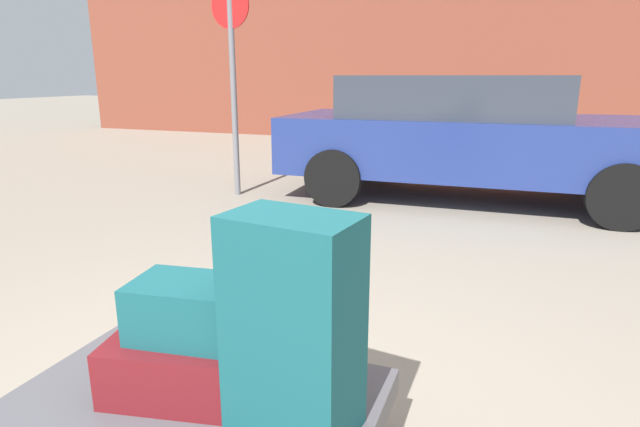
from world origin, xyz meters
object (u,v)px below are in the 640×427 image
luggage_cart (200,410)px  suitcase_maroon_front_left (195,362)px  duffel_bag_teal_topmost_pile (191,309)px  bollard_kerb_near (615,143)px  no_parking_sign (233,68)px  parked_car (468,134)px  suitcase_teal_center (293,326)px

luggage_cart → suitcase_maroon_front_left: size_ratio=2.22×
duffel_bag_teal_topmost_pile → bollard_kerb_near: bearing=65.2°
no_parking_sign → parked_car: bearing=16.5°
suitcase_maroon_front_left → no_parking_sign: bearing=106.6°
suitcase_teal_center → suitcase_maroon_front_left: bearing=179.2°
suitcase_teal_center → no_parking_sign: 4.96m
parked_car → suitcase_teal_center: bearing=-90.7°
parked_car → no_parking_sign: (-2.63, -0.78, 0.74)m
bollard_kerb_near → no_parking_sign: size_ratio=0.29×
suitcase_maroon_front_left → suitcase_teal_center: suitcase_teal_center is taller
suitcase_maroon_front_left → duffel_bag_teal_topmost_pile: bearing=78.9°
duffel_bag_teal_topmost_pile → luggage_cart: bearing=-50.1°
duffel_bag_teal_topmost_pile → parked_car: bearing=76.7°
suitcase_teal_center → duffel_bag_teal_topmost_pile: 0.41m
parked_car → bollard_kerb_near: size_ratio=6.20×
suitcase_maroon_front_left → suitcase_teal_center: size_ratio=0.81×
suitcase_teal_center → parked_car: bearing=97.1°
duffel_bag_teal_topmost_pile → no_parking_sign: (-2.16, 4.10, 0.86)m
luggage_cart → suitcase_teal_center: (0.38, -0.04, 0.42)m
suitcase_teal_center → parked_car: 4.94m
luggage_cart → parked_car: (0.44, 4.90, 0.49)m
duffel_bag_teal_topmost_pile → bollard_kerb_near: size_ratio=0.56×
suitcase_maroon_front_left → bollard_kerb_near: bearing=61.9°
parked_car → bollard_kerb_near: parked_car is taller
luggage_cart → suitcase_teal_center: size_ratio=1.81×
suitcase_maroon_front_left → no_parking_sign: no_parking_sign is taller
luggage_cart → duffel_bag_teal_topmost_pile: bearing=137.8°
no_parking_sign → duffel_bag_teal_topmost_pile: bearing=-62.2°
luggage_cart → suitcase_maroon_front_left: suitcase_maroon_front_left is taller
luggage_cart → suitcase_teal_center: suitcase_teal_center is taller
suitcase_teal_center → bollard_kerb_near: bearing=83.5°
duffel_bag_teal_topmost_pile → no_parking_sign: bearing=109.9°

